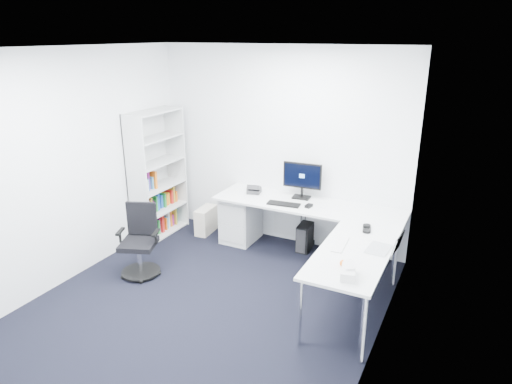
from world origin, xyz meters
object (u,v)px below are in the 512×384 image
at_px(task_chair, 138,242).
at_px(laptop, 379,240).
at_px(monitor, 302,180).
at_px(l_desk, 297,240).
at_px(bookshelf, 157,174).

distance_m(task_chair, laptop, 2.82).
distance_m(monitor, laptop, 1.68).
height_order(task_chair, monitor, monitor).
bearing_deg(l_desk, monitor, 106.22).
relative_size(bookshelf, task_chair, 2.08).
bearing_deg(l_desk, laptop, -27.37).
bearing_deg(task_chair, monitor, 25.54).
height_order(bookshelf, monitor, bookshelf).
bearing_deg(bookshelf, task_chair, -64.18).
bearing_deg(bookshelf, l_desk, -1.32).
bearing_deg(task_chair, l_desk, 11.60).
distance_m(l_desk, bookshelf, 2.24).
bearing_deg(monitor, bookshelf, -170.84).
bearing_deg(laptop, task_chair, -165.17).
distance_m(l_desk, laptop, 1.34).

